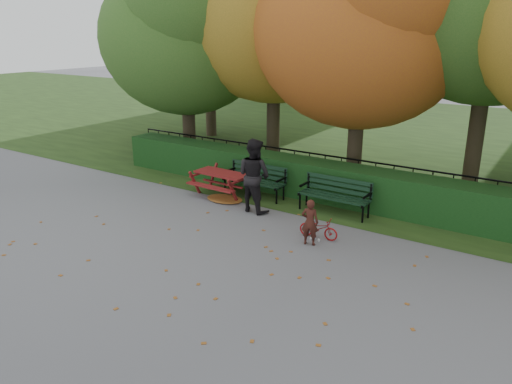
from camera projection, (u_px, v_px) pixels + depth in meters
The scene contains 14 objects.
ground at pixel (208, 254), 10.22m from camera, with size 90.00×90.00×0.00m, color slate.
grass_strip at pixel (415, 137), 21.27m from camera, with size 90.00×90.00×0.00m, color #1E3313.
hedge at pixel (311, 179), 13.62m from camera, with size 13.00×0.90×1.00m, color black.
iron_fence at pixel (325, 171), 14.24m from camera, with size 14.00×0.04×1.02m.
tree_a at pixel (187, 25), 15.96m from camera, with size 5.88×5.60×7.48m.
tree_c at pixel (372, 12), 12.98m from camera, with size 6.30×6.00×8.00m.
bench_left at pixel (256, 178), 13.67m from camera, with size 1.80×0.57×0.88m.
bench_right at pixel (336, 193), 12.40m from camera, with size 1.80×0.57×0.88m.
picnic_table at pixel (222, 178), 13.68m from camera, with size 1.58×1.29×0.75m.
leaf_pile at pixel (225, 199), 13.45m from camera, with size 1.06×0.73×0.07m, color brown.
leaf_scatter at pixel (217, 249), 10.45m from camera, with size 9.00×5.70×0.01m, color brown, non-canonical shape.
child at pixel (310, 222), 10.55m from camera, with size 0.37×0.24×1.02m, color #3E1A13.
adult at pixel (254, 175), 12.40m from camera, with size 0.91×0.71×1.87m, color black.
bicycle at pixel (319, 228), 10.95m from camera, with size 0.31×0.89×0.47m, color maroon.
Camera 1 is at (6.00, -7.19, 4.40)m, focal length 35.00 mm.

